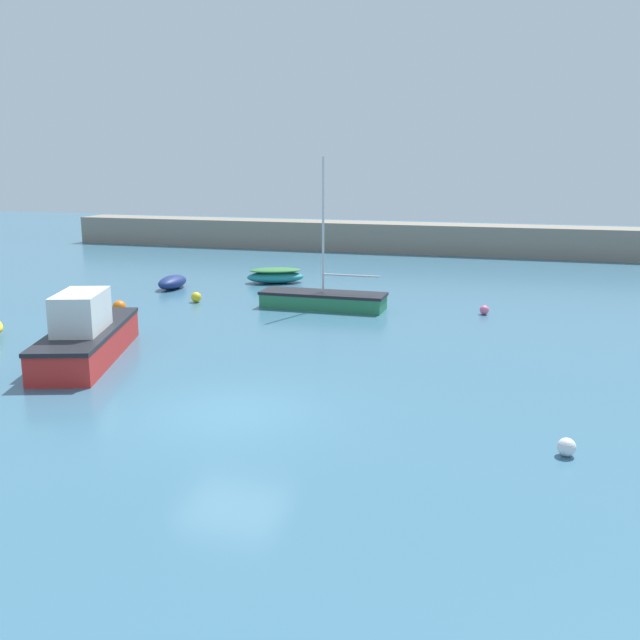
# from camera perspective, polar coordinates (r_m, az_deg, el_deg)

# --- Properties ---
(ground_plane) EXTENTS (120.00, 120.00, 0.20)m
(ground_plane) POSITION_cam_1_polar(r_m,az_deg,el_deg) (17.29, -7.11, -7.77)
(ground_plane) COLOR #38667F
(harbor_breakwater) EXTENTS (52.11, 2.89, 1.92)m
(harbor_breakwater) POSITION_cam_1_polar(r_m,az_deg,el_deg) (48.43, 8.84, 6.48)
(harbor_breakwater) COLOR gray
(harbor_breakwater) RESTS_ON ground_plane
(motorboat_with_cabin) EXTENTS (3.69, 6.39, 2.14)m
(motorboat_with_cabin) POSITION_cam_1_polar(r_m,az_deg,el_deg) (22.68, -18.20, -1.19)
(motorboat_with_cabin) COLOR red
(motorboat_with_cabin) RESTS_ON ground_plane
(dinghy_near_pier) EXTENTS (1.12, 2.24, 0.63)m
(dinghy_near_pier) POSITION_cam_1_polar(r_m,az_deg,el_deg) (34.69, -11.72, 2.98)
(dinghy_near_pier) COLOR navy
(dinghy_near_pier) RESTS_ON ground_plane
(rowboat_with_red_cover) EXTENTS (3.17, 2.49, 0.75)m
(rowboat_with_red_cover) POSITION_cam_1_polar(r_m,az_deg,el_deg) (35.71, -3.59, 3.58)
(rowboat_with_red_cover) COLOR teal
(rowboat_with_red_cover) RESTS_ON ground_plane
(sailboat_tall_mast) EXTENTS (5.17, 1.55, 6.11)m
(sailboat_tall_mast) POSITION_cam_1_polar(r_m,az_deg,el_deg) (29.29, 0.25, 1.65)
(sailboat_tall_mast) COLOR #287A4C
(sailboat_tall_mast) RESTS_ON ground_plane
(mooring_buoy_orange) EXTENTS (0.54, 0.54, 0.54)m
(mooring_buoy_orange) POSITION_cam_1_polar(r_m,az_deg,el_deg) (29.34, -15.76, 0.99)
(mooring_buoy_orange) COLOR orange
(mooring_buoy_orange) RESTS_ON ground_plane
(mooring_buoy_pink) EXTENTS (0.37, 0.37, 0.37)m
(mooring_buoy_pink) POSITION_cam_1_polar(r_m,az_deg,el_deg) (28.87, 13.01, 0.79)
(mooring_buoy_pink) COLOR #EA668C
(mooring_buoy_pink) RESTS_ON ground_plane
(mooring_buoy_white) EXTENTS (0.38, 0.38, 0.38)m
(mooring_buoy_white) POSITION_cam_1_polar(r_m,az_deg,el_deg) (15.57, 19.12, -9.58)
(mooring_buoy_white) COLOR white
(mooring_buoy_white) RESTS_ON ground_plane
(mooring_buoy_yellow) EXTENTS (0.44, 0.44, 0.44)m
(mooring_buoy_yellow) POSITION_cam_1_polar(r_m,az_deg,el_deg) (31.08, -9.88, 1.81)
(mooring_buoy_yellow) COLOR yellow
(mooring_buoy_yellow) RESTS_ON ground_plane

